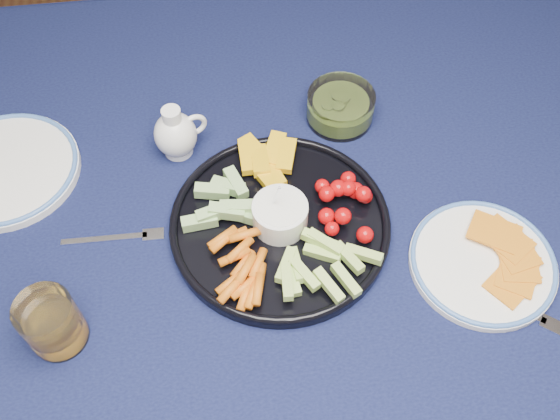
{
  "coord_description": "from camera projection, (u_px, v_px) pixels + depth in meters",
  "views": [
    {
      "loc": [
        0.02,
        -0.53,
        1.52
      ],
      "look_at": [
        0.08,
        -0.04,
        0.79
      ],
      "focal_mm": 40.0,
      "sensor_mm": 36.0,
      "label": 1
    }
  ],
  "objects": [
    {
      "name": "fork_left",
      "position": [
        122.0,
        237.0,
        0.91
      ],
      "size": [
        0.15,
        0.02,
        0.0
      ],
      "color": "silver",
      "rests_on": "dining_table"
    },
    {
      "name": "dining_table",
      "position": [
        230.0,
        243.0,
        1.01
      ],
      "size": [
        1.67,
        1.07,
        0.75
      ],
      "color": "#532F1B",
      "rests_on": "ground"
    },
    {
      "name": "side_plate_extra",
      "position": [
        6.0,
        169.0,
        0.97
      ],
      "size": [
        0.23,
        0.23,
        0.02
      ],
      "color": "white",
      "rests_on": "dining_table"
    },
    {
      "name": "pickle_bowl",
      "position": [
        340.0,
        108.0,
        1.02
      ],
      "size": [
        0.11,
        0.11,
        0.05
      ],
      "color": "white",
      "rests_on": "dining_table"
    },
    {
      "name": "crudite_platter",
      "position": [
        278.0,
        221.0,
        0.9
      ],
      "size": [
        0.32,
        0.32,
        0.1
      ],
      "color": "black",
      "rests_on": "dining_table"
    },
    {
      "name": "creamer_pitcher",
      "position": [
        176.0,
        134.0,
        0.97
      ],
      "size": [
        0.09,
        0.07,
        0.09
      ],
      "color": "white",
      "rests_on": "dining_table"
    },
    {
      "name": "juice_tumbler",
      "position": [
        53.0,
        325.0,
        0.79
      ],
      "size": [
        0.07,
        0.07,
        0.09
      ],
      "color": "white",
      "rests_on": "dining_table"
    },
    {
      "name": "fork_right",
      "position": [
        519.0,
        309.0,
        0.84
      ],
      "size": [
        0.13,
        0.1,
        0.0
      ],
      "color": "silver",
      "rests_on": "dining_table"
    },
    {
      "name": "cheese_plate",
      "position": [
        483.0,
        261.0,
        0.88
      ],
      "size": [
        0.21,
        0.21,
        0.02
      ],
      "color": "white",
      "rests_on": "dining_table"
    }
  ]
}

